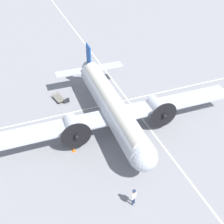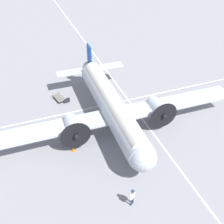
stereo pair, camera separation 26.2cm
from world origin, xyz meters
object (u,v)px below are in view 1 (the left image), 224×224
object	(u,v)px
suitcase_near_door	(68,100)
airliner_main	(113,108)
suitcase_upright_spare	(66,101)
crew_foreground	(134,196)
traffic_cone	(74,149)
baggage_cart	(59,98)

from	to	relation	value
suitcase_near_door	airliner_main	bearing A→B (deg)	119.07
suitcase_near_door	suitcase_upright_spare	xyz separation A→B (m)	(0.29, 0.12, -0.03)
crew_foreground	suitcase_near_door	xyz separation A→B (m)	(1.42, -15.98, -0.79)
suitcase_upright_spare	traffic_cone	bearing A→B (deg)	81.65
crew_foreground	suitcase_near_door	world-z (taller)	crew_foreground
crew_foreground	traffic_cone	distance (m)	8.18
baggage_cart	airliner_main	bearing A→B (deg)	18.40
baggage_cart	suitcase_upright_spare	bearing A→B (deg)	19.25
suitcase_upright_spare	baggage_cart	world-z (taller)	baggage_cart
baggage_cart	suitcase_near_door	bearing A→B (deg)	33.76
airliner_main	traffic_cone	size ratio (longest dim) A/B	59.50
crew_foreground	baggage_cart	distance (m)	17.00
suitcase_near_door	traffic_cone	world-z (taller)	suitcase_near_door
airliner_main	baggage_cart	world-z (taller)	airliner_main
suitcase_near_door	traffic_cone	size ratio (longest dim) A/B	1.28
suitcase_near_door	crew_foreground	bearing A→B (deg)	95.08
airliner_main	crew_foreground	size ratio (longest dim) A/B	16.05
baggage_cart	crew_foreground	bearing A→B (deg)	-5.41
baggage_cart	traffic_cone	xyz separation A→B (m)	(0.60, 9.23, -0.06)
airliner_main	suitcase_near_door	world-z (taller)	airliner_main
suitcase_upright_spare	baggage_cart	distance (m)	1.14
crew_foreground	suitcase_near_door	distance (m)	16.06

